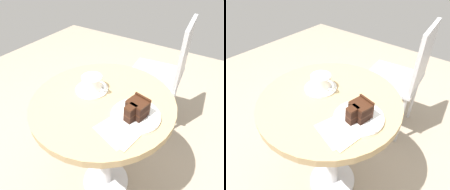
{
  "view_description": "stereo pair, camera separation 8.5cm",
  "coord_description": "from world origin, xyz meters",
  "views": [
    {
      "loc": [
        0.4,
        -0.56,
        1.26
      ],
      "look_at": [
        0.05,
        0.0,
        0.74
      ],
      "focal_mm": 32.0,
      "sensor_mm": 36.0,
      "label": 1
    },
    {
      "loc": [
        0.47,
        -0.51,
        1.26
      ],
      "look_at": [
        0.05,
        0.0,
        0.74
      ],
      "focal_mm": 32.0,
      "sensor_mm": 36.0,
      "label": 2
    }
  ],
  "objects": [
    {
      "name": "teaspoon",
      "position": [
        -0.05,
        0.06,
        0.71
      ],
      "size": [
        0.1,
        0.04,
        0.0
      ],
      "rotation": [
        0.0,
        0.0,
        6.0
      ],
      "color": "silver",
      "rests_on": "saucer"
    },
    {
      "name": "fork",
      "position": [
        0.23,
        -0.02,
        0.71
      ],
      "size": [
        0.1,
        0.11,
        0.0
      ],
      "rotation": [
        0.0,
        0.0,
        5.39
      ],
      "color": "silver",
      "rests_on": "cake_plate"
    },
    {
      "name": "cake_slice",
      "position": [
        0.18,
        -0.03,
        0.75
      ],
      "size": [
        0.09,
        0.11,
        0.08
      ],
      "rotation": [
        0.0,
        0.0,
        4.5
      ],
      "color": "black",
      "rests_on": "cake_plate"
    },
    {
      "name": "coffee_cup",
      "position": [
        -0.08,
        0.03,
        0.74
      ],
      "size": [
        0.13,
        0.09,
        0.06
      ],
      "color": "white",
      "rests_on": "saucer"
    },
    {
      "name": "cake_plate",
      "position": [
        0.17,
        -0.02,
        0.71
      ],
      "size": [
        0.2,
        0.2,
        0.01
      ],
      "color": "white",
      "rests_on": "cafe_table"
    },
    {
      "name": "ground_plane",
      "position": [
        0.0,
        0.0,
        -0.01
      ],
      "size": [
        4.4,
        4.4,
        0.01
      ],
      "primitive_type": "cube",
      "color": "gray",
      "rests_on": "ground"
    },
    {
      "name": "saucer",
      "position": [
        -0.08,
        0.03,
        0.7
      ],
      "size": [
        0.15,
        0.15,
        0.01
      ],
      "color": "white",
      "rests_on": "cafe_table"
    },
    {
      "name": "cafe_table",
      "position": [
        0.0,
        0.0,
        0.57
      ],
      "size": [
        0.65,
        0.65,
        0.7
      ],
      "color": "tan",
      "rests_on": "ground"
    },
    {
      "name": "napkin",
      "position": [
        0.16,
        -0.12,
        0.7
      ],
      "size": [
        0.18,
        0.18,
        0.0
      ],
      "rotation": [
        0.0,
        0.0,
        5.98
      ],
      "color": "beige",
      "rests_on": "cafe_table"
    },
    {
      "name": "cafe_chair",
      "position": [
        0.07,
        0.71,
        0.52
      ],
      "size": [
        0.42,
        0.42,
        0.87
      ],
      "rotation": [
        0.0,
        0.0,
        4.83
      ],
      "color": "#BCBCC1",
      "rests_on": "ground"
    }
  ]
}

